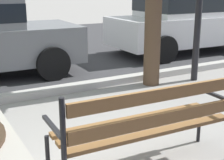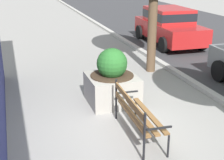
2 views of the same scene
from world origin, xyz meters
name	(u,v)px [view 1 (image 1 of 2)]	position (x,y,z in m)	size (l,w,h in m)	color
curb_stone	(38,93)	(0.00, 2.90, 0.06)	(60.00, 0.20, 0.12)	#B2AFA8
park_bench	(150,120)	(0.22, 0.17, 0.54)	(1.82, 0.61, 0.95)	brown
parked_car_white	(185,21)	(4.56, 4.61, 0.84)	(4.16, 2.03, 1.56)	silver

